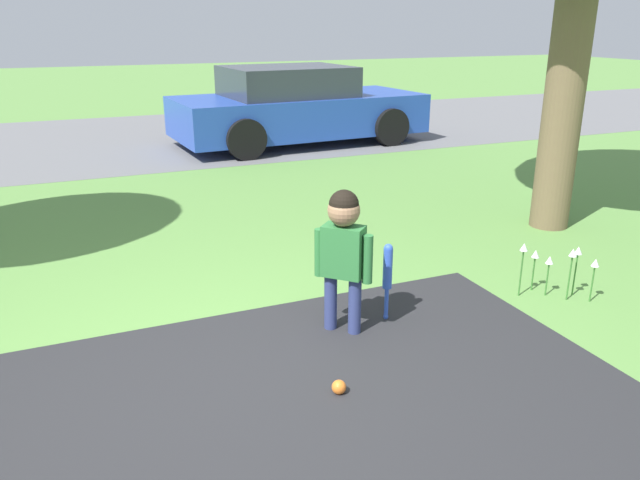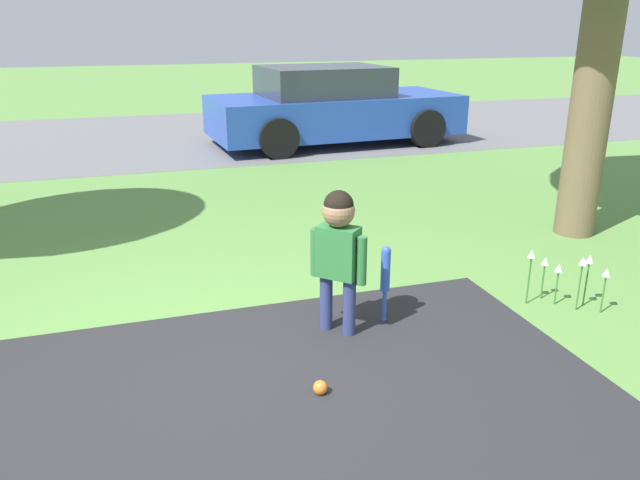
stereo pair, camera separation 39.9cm
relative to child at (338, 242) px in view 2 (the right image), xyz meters
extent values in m
plane|color=#5B8C42|center=(-0.90, -0.43, -0.66)|extent=(60.00, 60.00, 0.00)
cube|color=slate|center=(-0.90, 8.38, -0.66)|extent=(40.00, 6.00, 0.01)
cylinder|color=navy|center=(-0.06, 0.06, -0.45)|extent=(0.09, 0.09, 0.42)
cylinder|color=navy|center=(0.06, -0.06, -0.45)|extent=(0.09, 0.09, 0.42)
cube|color=#2D7238|center=(0.00, 0.00, -0.07)|extent=(0.30, 0.31, 0.36)
cylinder|color=#2D7238|center=(-0.12, 0.12, -0.10)|extent=(0.07, 0.07, 0.34)
cylinder|color=#2D7238|center=(0.12, -0.12, -0.10)|extent=(0.07, 0.07, 0.34)
sphere|color=#997051|center=(0.00, 0.00, 0.22)|extent=(0.22, 0.22, 0.22)
sphere|color=black|center=(0.00, 0.00, 0.26)|extent=(0.20, 0.20, 0.20)
sphere|color=blue|center=(0.37, 0.04, -0.64)|extent=(0.04, 0.04, 0.04)
cylinder|color=blue|center=(0.37, 0.04, -0.54)|extent=(0.03, 0.03, 0.25)
cylinder|color=blue|center=(0.37, 0.04, -0.26)|extent=(0.07, 0.07, 0.30)
sphere|color=blue|center=(0.37, 0.04, -0.11)|extent=(0.06, 0.06, 0.06)
sphere|color=orange|center=(-0.35, -0.71, -0.62)|extent=(0.09, 0.09, 0.09)
cube|color=#2347AD|center=(2.31, 6.78, -0.15)|extent=(4.39, 2.11, 0.66)
cube|color=#2D333D|center=(2.09, 6.77, 0.42)|extent=(2.15, 1.75, 0.49)
cylinder|color=black|center=(3.58, 7.80, -0.34)|extent=(0.65, 0.22, 0.64)
cylinder|color=black|center=(3.69, 5.93, -0.34)|extent=(0.65, 0.22, 0.64)
cylinder|color=black|center=(0.92, 7.64, -0.34)|extent=(0.65, 0.22, 0.64)
cylinder|color=black|center=(1.04, 5.77, -0.34)|extent=(0.65, 0.22, 0.64)
cylinder|color=brown|center=(3.02, 1.30, 0.89)|extent=(0.39, 0.39, 3.10)
cylinder|color=#38702D|center=(1.93, -0.18, -0.49)|extent=(0.01, 0.01, 0.35)
cone|color=silver|center=(1.93, -0.18, -0.28)|extent=(0.06, 0.06, 0.06)
cylinder|color=#38702D|center=(1.73, -0.09, -0.53)|extent=(0.01, 0.01, 0.27)
cone|color=silver|center=(1.73, -0.09, -0.36)|extent=(0.06, 0.06, 0.06)
cylinder|color=#38702D|center=(1.70, 0.03, -0.52)|extent=(0.01, 0.01, 0.28)
cone|color=silver|center=(1.70, 0.03, -0.35)|extent=(0.06, 0.06, 0.06)
cylinder|color=#38702D|center=(1.83, -0.22, -0.48)|extent=(0.01, 0.01, 0.36)
cone|color=silver|center=(1.83, -0.22, -0.27)|extent=(0.06, 0.06, 0.06)
cylinder|color=#38702D|center=(1.97, -0.32, -0.51)|extent=(0.01, 0.01, 0.29)
cone|color=silver|center=(1.97, -0.32, -0.34)|extent=(0.06, 0.06, 0.06)
cylinder|color=#38702D|center=(1.54, -0.01, -0.47)|extent=(0.01, 0.01, 0.38)
cone|color=silver|center=(1.54, -0.01, -0.25)|extent=(0.06, 0.06, 0.06)
camera|label=1|loc=(-1.68, -3.55, 1.39)|focal=35.00mm
camera|label=2|loc=(-1.31, -3.69, 1.39)|focal=35.00mm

